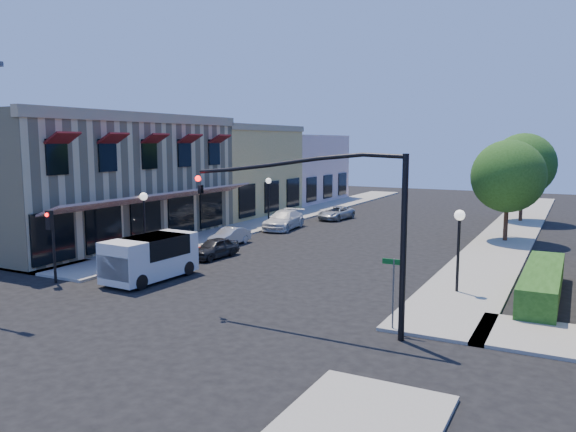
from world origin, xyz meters
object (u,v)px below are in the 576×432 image
at_px(secondary_signal, 51,233).
at_px(lamppost_right_far, 506,196).
at_px(street_tree_b, 523,165).
at_px(parked_car_c, 284,220).
at_px(signal_mast_arm, 341,211).
at_px(street_name_sign, 394,282).
at_px(white_van, 150,255).
at_px(lamppost_left_near, 144,208).
at_px(lamppost_left_far, 269,189).
at_px(parked_car_b, 229,237).
at_px(parked_car_a, 214,248).
at_px(parked_car_d, 336,213).
at_px(lamppost_right_near, 459,230).
at_px(street_tree_a, 508,176).

bearing_deg(secondary_signal, lamppost_right_far, 53.86).
relative_size(street_tree_b, parked_car_c, 1.51).
distance_m(signal_mast_arm, street_name_sign, 2.98).
bearing_deg(lamppost_right_far, white_van, -123.06).
relative_size(street_tree_b, lamppost_left_near, 1.97).
xyz_separation_m(lamppost_left_far, parked_car_b, (2.30, -9.00, -2.20)).
bearing_deg(parked_car_a, white_van, -82.39).
relative_size(street_name_sign, parked_car_b, 0.77).
height_order(white_van, parked_car_c, white_van).
xyz_separation_m(lamppost_left_far, parked_car_a, (3.70, -12.60, -2.19)).
xyz_separation_m(lamppost_left_near, parked_car_d, (3.70, 18.69, -2.20)).
xyz_separation_m(signal_mast_arm, parked_car_a, (-10.66, 7.91, -3.54)).
bearing_deg(lamppost_left_near, white_van, -46.13).
bearing_deg(lamppost_left_near, lamppost_right_near, 0.00).
bearing_deg(lamppost_left_far, lamppost_left_near, -90.00).
bearing_deg(parked_car_c, parked_car_b, -95.76).
distance_m(street_tree_b, secondary_signal, 34.97).
distance_m(street_name_sign, lamppost_left_far, 25.48).
xyz_separation_m(lamppost_right_far, parked_car_a, (-13.30, -14.60, -2.19)).
bearing_deg(lamppost_left_far, lamppost_right_near, -39.47).
distance_m(lamppost_left_far, parked_car_c, 3.59).
relative_size(white_van, parked_car_a, 1.44).
height_order(lamppost_left_near, lamppost_left_far, same).
relative_size(street_tree_a, white_van, 1.40).
height_order(signal_mast_arm, secondary_signal, signal_mast_arm).
xyz_separation_m(lamppost_right_near, parked_car_a, (-13.30, 1.40, -2.19)).
bearing_deg(lamppost_right_far, lamppost_right_near, -90.00).
bearing_deg(secondary_signal, parked_car_c, 84.52).
height_order(street_name_sign, lamppost_left_far, lamppost_left_far).
height_order(signal_mast_arm, lamppost_right_near, signal_mast_arm).
bearing_deg(street_name_sign, secondary_signal, -177.07).
distance_m(lamppost_right_near, parked_car_a, 13.55).
distance_m(secondary_signal, lamppost_right_near, 17.77).
xyz_separation_m(street_tree_b, parked_car_c, (-15.00, -11.84, -3.87)).
height_order(street_tree_a, parked_car_b, street_tree_a).
bearing_deg(street_tree_b, parked_car_b, -128.29).
xyz_separation_m(secondary_signal, parked_car_d, (3.20, 25.28, -1.78)).
height_order(lamppost_right_near, parked_car_b, lamppost_right_near).
distance_m(street_tree_b, lamppost_right_far, 8.21).
xyz_separation_m(street_tree_b, parked_car_b, (-15.00, -19.00, -4.01)).
distance_m(white_van, parked_car_a, 5.53).
distance_m(street_tree_b, lamppost_left_near, 29.64).
distance_m(street_tree_a, signal_mast_arm, 20.71).
relative_size(street_tree_a, lamppost_left_far, 1.82).
bearing_deg(parked_car_b, parked_car_d, 86.24).
bearing_deg(parked_car_a, parked_car_b, 116.50).
height_order(secondary_signal, lamppost_right_near, lamppost_right_near).
distance_m(signal_mast_arm, lamppost_left_far, 25.07).
relative_size(street_tree_a, parked_car_a, 2.01).
height_order(street_name_sign, lamppost_right_near, lamppost_right_near).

